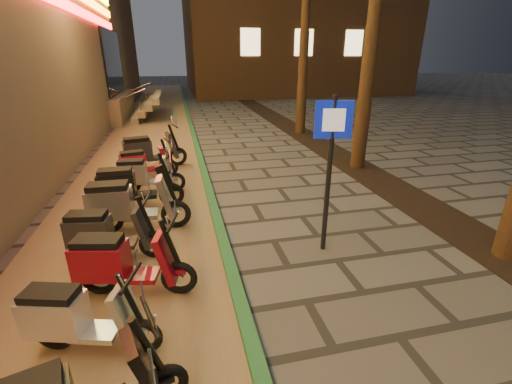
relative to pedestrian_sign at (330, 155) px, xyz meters
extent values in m
cube|color=#8C7251|center=(-3.35, 7.11, -1.65)|extent=(3.40, 60.00, 0.01)
cube|color=#286B38|center=(-1.65, 7.11, -1.61)|extent=(0.18, 60.00, 0.10)
cube|color=black|center=(2.85, 2.11, -1.65)|extent=(1.20, 40.00, 0.02)
cube|color=black|center=(-5.20, 15.11, 1.14)|extent=(0.08, 5.00, 3.00)
cube|color=gray|center=(-7.25, 15.11, -1.06)|extent=(5.00, 6.00, 1.20)
cube|color=gray|center=(-4.25, 15.11, -1.51)|extent=(0.35, 5.00, 0.30)
cube|color=gray|center=(-3.90, 15.11, -1.21)|extent=(0.35, 5.00, 0.30)
cube|color=gray|center=(-3.55, 15.11, -0.91)|extent=(0.35, 5.00, 0.30)
cube|color=gray|center=(-3.20, 15.11, -0.61)|extent=(0.35, 5.00, 0.30)
cylinder|color=silver|center=(-4.65, 13.11, -0.41)|extent=(2.09, 0.06, 0.81)
cylinder|color=silver|center=(-4.65, 17.11, -0.41)|extent=(2.09, 0.06, 0.81)
cube|color=#E0C37B|center=(3.25, 21.08, 2.34)|extent=(1.40, 0.06, 1.80)
cube|color=#E0C37B|center=(7.25, 21.08, 2.34)|extent=(1.40, 0.06, 1.80)
cube|color=#E0C37B|center=(11.25, 21.08, 2.34)|extent=(1.40, 0.06, 1.80)
cylinder|color=#472D19|center=(2.85, 4.11, 1.19)|extent=(0.40, 0.40, 5.70)
cylinder|color=#472D19|center=(2.85, 9.11, 1.32)|extent=(0.40, 0.40, 5.95)
cylinder|color=black|center=(0.00, 0.01, -0.38)|extent=(0.08, 0.08, 2.56)
cube|color=#0D1DB2|center=(0.00, -0.01, 0.54)|extent=(0.56, 0.15, 0.56)
cube|color=white|center=(-0.01, -0.03, 0.54)|extent=(0.32, 0.09, 0.33)
cube|color=black|center=(-2.72, -2.38, -1.08)|extent=(0.36, 0.45, 0.68)
cylinder|color=black|center=(-2.66, -2.36, -0.89)|extent=(0.27, 0.14, 0.72)
cylinder|color=black|center=(-2.61, -2.34, -0.58)|extent=(0.21, 0.55, 0.04)
cube|color=black|center=(-2.59, -2.34, -1.29)|extent=(0.24, 0.19, 0.06)
torus|color=black|center=(-3.79, -1.35, -1.43)|extent=(0.47, 0.21, 0.46)
cylinder|color=silver|center=(-3.79, -1.35, -1.43)|extent=(0.14, 0.12, 0.12)
torus|color=black|center=(-2.83, -1.62, -1.43)|extent=(0.47, 0.21, 0.46)
cylinder|color=silver|center=(-2.83, -1.62, -1.43)|extent=(0.14, 0.12, 0.12)
cube|color=silver|center=(-3.32, -1.48, -1.39)|extent=(0.55, 0.42, 0.07)
cube|color=silver|center=(-3.72, -1.37, -1.17)|extent=(0.69, 0.50, 0.44)
cube|color=black|center=(-3.72, -1.37, -0.91)|extent=(0.61, 0.42, 0.11)
cube|color=silver|center=(-2.95, -1.58, -1.13)|extent=(0.33, 0.41, 0.63)
cylinder|color=black|center=(-2.89, -1.60, -0.95)|extent=(0.25, 0.13, 0.66)
cylinder|color=black|center=(-2.85, -1.61, -0.66)|extent=(0.18, 0.51, 0.04)
cube|color=silver|center=(-2.83, -1.62, -1.32)|extent=(0.22, 0.17, 0.05)
torus|color=black|center=(-3.49, -0.43, -1.40)|extent=(0.52, 0.21, 0.51)
cylinder|color=silver|center=(-3.49, -0.43, -1.40)|extent=(0.16, 0.13, 0.14)
torus|color=black|center=(-2.41, -0.66, -1.40)|extent=(0.52, 0.21, 0.51)
cylinder|color=silver|center=(-2.41, -0.66, -1.40)|extent=(0.16, 0.13, 0.14)
cube|color=maroon|center=(-2.96, -0.54, -1.37)|extent=(0.60, 0.44, 0.08)
cube|color=maroon|center=(-3.41, -0.44, -1.12)|extent=(0.75, 0.51, 0.49)
cube|color=black|center=(-3.41, -0.44, -0.84)|extent=(0.66, 0.44, 0.12)
cube|color=maroon|center=(-2.55, -0.63, -1.07)|extent=(0.34, 0.44, 0.69)
cylinder|color=black|center=(-2.48, -0.65, -0.88)|extent=(0.28, 0.12, 0.73)
cylinder|color=black|center=(-2.43, -0.66, -0.56)|extent=(0.16, 0.56, 0.04)
cube|color=maroon|center=(-2.41, -0.66, -1.29)|extent=(0.24, 0.18, 0.06)
torus|color=black|center=(-3.83, 0.53, -1.42)|extent=(0.49, 0.16, 0.48)
cylinder|color=silver|center=(-3.83, 0.53, -1.42)|extent=(0.14, 0.11, 0.13)
torus|color=black|center=(-2.80, 0.37, -1.42)|extent=(0.49, 0.16, 0.48)
cylinder|color=silver|center=(-2.80, 0.37, -1.42)|extent=(0.14, 0.11, 0.13)
cube|color=#26282B|center=(-3.32, 0.45, -1.38)|extent=(0.55, 0.39, 0.07)
cube|color=#26282B|center=(-3.75, 0.51, -1.15)|extent=(0.70, 0.45, 0.47)
cube|color=black|center=(-3.75, 0.51, -0.88)|extent=(0.61, 0.38, 0.11)
cube|color=#26282B|center=(-2.93, 0.39, -1.10)|extent=(0.30, 0.40, 0.65)
cylinder|color=black|center=(-2.86, 0.38, -0.91)|extent=(0.26, 0.10, 0.69)
cylinder|color=black|center=(-2.81, 0.37, -0.62)|extent=(0.12, 0.54, 0.04)
cube|color=#26282B|center=(-2.80, 0.37, -1.31)|extent=(0.22, 0.16, 0.06)
torus|color=black|center=(-3.66, 1.41, -1.37)|extent=(0.57, 0.13, 0.57)
cylinder|color=silver|center=(-3.66, 1.41, -1.37)|extent=(0.16, 0.11, 0.15)
torus|color=black|center=(-2.43, 1.36, -1.37)|extent=(0.57, 0.13, 0.57)
cylinder|color=silver|center=(-2.43, 1.36, -1.37)|extent=(0.16, 0.11, 0.15)
cube|color=#999AA0|center=(-3.05, 1.38, -1.33)|extent=(0.62, 0.39, 0.09)
cube|color=#999AA0|center=(-3.57, 1.40, -1.06)|extent=(0.78, 0.44, 0.55)
cube|color=black|center=(-3.57, 1.40, -0.74)|extent=(0.69, 0.37, 0.13)
cube|color=#999AA0|center=(-2.58, 1.37, -1.00)|extent=(0.31, 0.45, 0.77)
cylinder|color=black|center=(-2.51, 1.37, -0.78)|extent=(0.30, 0.09, 0.81)
cylinder|color=black|center=(-2.45, 1.36, -0.43)|extent=(0.07, 0.64, 0.05)
cube|color=#999AA0|center=(-2.43, 1.36, -1.24)|extent=(0.25, 0.16, 0.07)
torus|color=black|center=(-3.68, 2.42, -1.39)|extent=(0.54, 0.11, 0.54)
cylinder|color=silver|center=(-3.68, 2.42, -1.39)|extent=(0.15, 0.11, 0.15)
torus|color=black|center=(-2.51, 2.43, -1.39)|extent=(0.54, 0.11, 0.54)
cylinder|color=silver|center=(-2.51, 2.43, -1.39)|extent=(0.15, 0.11, 0.15)
cube|color=black|center=(-3.11, 2.43, -1.35)|extent=(0.58, 0.36, 0.08)
cube|color=black|center=(-3.60, 2.42, -1.09)|extent=(0.74, 0.41, 0.52)
cube|color=black|center=(-3.60, 2.42, -0.78)|extent=(0.65, 0.34, 0.13)
cube|color=black|center=(-2.66, 2.43, -1.03)|extent=(0.28, 0.42, 0.73)
cylinder|color=black|center=(-2.59, 2.43, -0.83)|extent=(0.29, 0.08, 0.77)
cylinder|color=black|center=(-2.53, 2.43, -0.49)|extent=(0.06, 0.61, 0.05)
cube|color=black|center=(-2.51, 2.43, -1.26)|extent=(0.23, 0.15, 0.06)
torus|color=black|center=(-3.47, 3.38, -1.42)|extent=(0.49, 0.12, 0.49)
cylinder|color=silver|center=(-3.47, 3.38, -1.42)|extent=(0.14, 0.10, 0.13)
torus|color=black|center=(-2.43, 3.32, -1.42)|extent=(0.49, 0.12, 0.49)
cylinder|color=silver|center=(-2.43, 3.32, -1.42)|extent=(0.14, 0.10, 0.13)
cube|color=white|center=(-2.96, 3.35, -1.38)|extent=(0.53, 0.35, 0.07)
cube|color=white|center=(-3.40, 3.38, -1.15)|extent=(0.67, 0.39, 0.47)
cube|color=black|center=(-3.40, 3.38, -0.87)|extent=(0.59, 0.33, 0.11)
cube|color=white|center=(-2.56, 3.33, -1.10)|extent=(0.27, 0.39, 0.66)
cylinder|color=black|center=(-2.49, 3.33, -0.91)|extent=(0.26, 0.08, 0.69)
cylinder|color=black|center=(-2.44, 3.33, -0.61)|extent=(0.07, 0.54, 0.04)
cube|color=white|center=(-2.43, 3.32, -1.30)|extent=(0.21, 0.14, 0.06)
torus|color=black|center=(-3.54, 4.29, -1.43)|extent=(0.48, 0.20, 0.47)
cylinder|color=silver|center=(-3.54, 4.29, -1.43)|extent=(0.14, 0.12, 0.13)
torus|color=black|center=(-2.56, 4.53, -1.43)|extent=(0.48, 0.20, 0.47)
cylinder|color=silver|center=(-2.56, 4.53, -1.43)|extent=(0.14, 0.12, 0.13)
cube|color=maroon|center=(-3.06, 4.41, -1.39)|extent=(0.56, 0.42, 0.07)
cube|color=maroon|center=(-3.47, 4.30, -1.16)|extent=(0.69, 0.49, 0.45)
cube|color=black|center=(-3.47, 4.30, -0.90)|extent=(0.61, 0.42, 0.11)
cube|color=maroon|center=(-2.68, 4.50, -1.12)|extent=(0.32, 0.41, 0.63)
cylinder|color=black|center=(-2.62, 4.52, -0.94)|extent=(0.25, 0.12, 0.67)
cylinder|color=black|center=(-2.58, 4.53, -0.65)|extent=(0.17, 0.52, 0.04)
cube|color=maroon|center=(-2.56, 4.53, -1.32)|extent=(0.22, 0.17, 0.05)
torus|color=black|center=(-3.50, 5.19, -1.38)|extent=(0.57, 0.24, 0.56)
cylinder|color=silver|center=(-3.50, 5.19, -1.38)|extent=(0.17, 0.14, 0.15)
torus|color=black|center=(-2.33, 5.48, -1.38)|extent=(0.57, 0.24, 0.56)
cylinder|color=silver|center=(-2.33, 5.48, -1.38)|extent=(0.17, 0.14, 0.15)
cube|color=#26282B|center=(-2.93, 5.33, -1.34)|extent=(0.66, 0.49, 0.09)
cube|color=#26282B|center=(-3.42, 5.21, -1.07)|extent=(0.83, 0.57, 0.54)
cube|color=black|center=(-3.42, 5.21, -0.75)|extent=(0.73, 0.49, 0.13)
cube|color=#26282B|center=(-2.48, 5.44, -1.01)|extent=(0.38, 0.49, 0.76)
cylinder|color=black|center=(-2.40, 5.46, -0.80)|extent=(0.30, 0.14, 0.80)
cylinder|color=black|center=(-2.35, 5.47, -0.45)|extent=(0.19, 0.62, 0.05)
cube|color=#26282B|center=(-2.33, 5.48, -1.25)|extent=(0.27, 0.20, 0.06)
camera|label=1|loc=(-2.26, -4.71, 1.42)|focal=24.00mm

